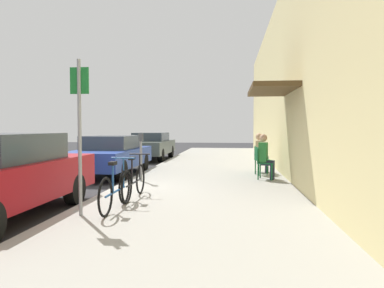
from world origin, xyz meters
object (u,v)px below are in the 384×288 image
(parked_car_1, at_px, (111,154))
(cafe_chair_0, at_px, (263,162))
(bicycle_0, at_px, (116,190))
(seated_patron_2, at_px, (261,151))
(parked_car_2, at_px, (151,145))
(parking_meter, at_px, (141,153))
(cafe_chair_2, at_px, (259,157))
(seated_patron_0, at_px, (265,155))
(cafe_chair_1, at_px, (261,159))
(street_sign, at_px, (80,125))
(bicycle_1, at_px, (134,181))

(parked_car_1, bearing_deg, cafe_chair_0, -14.06)
(bicycle_0, xyz_separation_m, seated_patron_2, (3.02, 5.79, 0.34))
(parked_car_2, bearing_deg, parking_meter, -79.05)
(parked_car_1, height_order, cafe_chair_2, parked_car_1)
(parked_car_2, bearing_deg, seated_patron_2, -48.58)
(seated_patron_0, distance_m, cafe_chair_1, 0.93)
(cafe_chair_2, xyz_separation_m, seated_patron_2, (0.06, -0.00, 0.19))
(cafe_chair_1, relative_size, cafe_chair_2, 1.00)
(street_sign, height_order, bicycle_0, street_sign)
(parking_meter, distance_m, seated_patron_2, 4.17)
(seated_patron_0, bearing_deg, parked_car_1, 165.95)
(bicycle_1, distance_m, cafe_chair_2, 5.57)
(parked_car_2, distance_m, cafe_chair_2, 7.48)
(cafe_chair_1, height_order, cafe_chair_2, same)
(parked_car_1, distance_m, parking_meter, 2.55)
(parked_car_1, distance_m, bicycle_0, 5.78)
(cafe_chair_1, bearing_deg, parked_car_1, 176.08)
(seated_patron_0, bearing_deg, street_sign, -126.92)
(parked_car_2, bearing_deg, cafe_chair_0, -55.77)
(seated_patron_0, bearing_deg, bicycle_0, -125.79)
(parking_meter, xyz_separation_m, bicycle_1, (0.46, -2.37, -0.41))
(bicycle_0, bearing_deg, cafe_chair_1, 59.86)
(parking_meter, relative_size, bicycle_1, 0.77)
(parked_car_2, relative_size, cafe_chair_1, 5.06)
(cafe_chair_0, relative_size, seated_patron_0, 0.67)
(street_sign, xyz_separation_m, cafe_chair_0, (3.42, 4.64, -1.02))
(parking_meter, relative_size, seated_patron_2, 1.02)
(parked_car_2, relative_size, street_sign, 1.69)
(street_sign, height_order, cafe_chair_2, street_sign)
(bicycle_0, xyz_separation_m, cafe_chair_2, (2.96, 5.79, 0.14))
(bicycle_0, height_order, seated_patron_0, seated_patron_0)
(street_sign, distance_m, seated_patron_2, 7.19)
(parking_meter, height_order, street_sign, street_sign)
(parked_car_1, relative_size, bicycle_0, 2.57)
(bicycle_1, bearing_deg, street_sign, -108.72)
(cafe_chair_1, xyz_separation_m, seated_patron_2, (0.06, 0.69, 0.19))
(street_sign, xyz_separation_m, seated_patron_0, (3.48, 4.63, -0.82))
(bicycle_1, xyz_separation_m, seated_patron_2, (2.97, 4.74, 0.34))
(parked_car_2, height_order, parking_meter, parking_meter)
(bicycle_1, height_order, cafe_chair_1, bicycle_1)
(street_sign, bearing_deg, parked_car_1, 104.32)
(parked_car_1, xyz_separation_m, bicycle_0, (1.96, -5.43, -0.22))
(parking_meter, relative_size, bicycle_0, 0.77)
(street_sign, relative_size, cafe_chair_0, 2.99)
(cafe_chair_0, xyz_separation_m, cafe_chair_2, (-0.00, 1.59, 0.00))
(seated_patron_0, bearing_deg, bicycle_1, -133.48)
(street_sign, height_order, cafe_chair_1, street_sign)
(street_sign, relative_size, bicycle_0, 1.52)
(parking_meter, xyz_separation_m, seated_patron_2, (3.43, 2.37, -0.07))
(parking_meter, height_order, cafe_chair_2, parking_meter)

